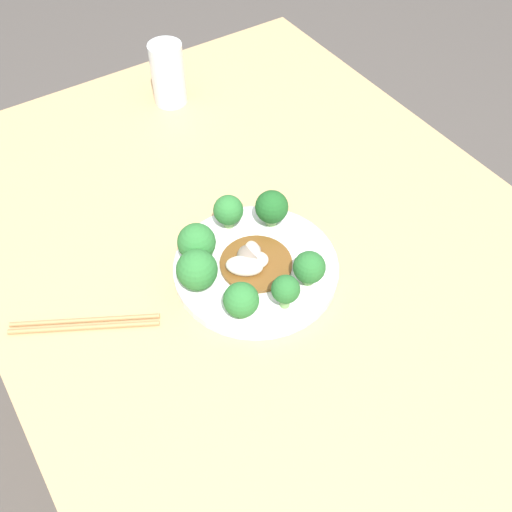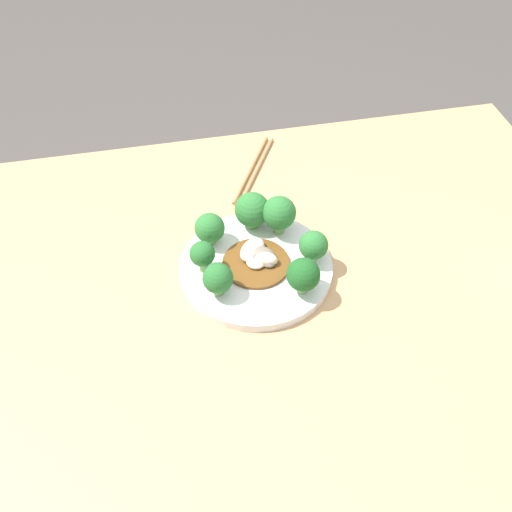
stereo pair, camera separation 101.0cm
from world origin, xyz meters
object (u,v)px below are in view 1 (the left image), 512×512
(broccoli_southwest, at_px, (311,267))
(drinking_glass, at_px, (168,74))
(broccoli_west, at_px, (286,290))
(broccoli_southeast, at_px, (272,207))
(stirfry_center, at_px, (251,261))
(broccoli_north, at_px, (197,270))
(broccoli_northwest, at_px, (241,300))
(chopsticks, at_px, (85,324))
(broccoli_northeast, at_px, (197,243))
(plate, at_px, (256,268))
(broccoli_east, at_px, (228,211))

(broccoli_southwest, xyz_separation_m, drinking_glass, (0.53, -0.05, 0.01))
(broccoli_west, bearing_deg, broccoli_southeast, -27.20)
(stirfry_center, distance_m, drinking_glass, 0.47)
(broccoli_north, relative_size, broccoli_southwest, 1.16)
(broccoli_north, relative_size, broccoli_northwest, 1.15)
(stirfry_center, height_order, chopsticks, stirfry_center)
(broccoli_northeast, height_order, stirfry_center, broccoli_northeast)
(broccoli_northeast, relative_size, chopsticks, 0.36)
(broccoli_southwest, distance_m, chopsticks, 0.33)
(broccoli_north, relative_size, broccoli_northeast, 0.94)
(broccoli_northwest, height_order, stirfry_center, broccoli_northwest)
(broccoli_west, distance_m, chopsticks, 0.29)
(plate, height_order, broccoli_northeast, broccoli_northeast)
(drinking_glass, bearing_deg, broccoli_west, 169.26)
(broccoli_north, distance_m, broccoli_east, 0.13)
(broccoli_north, bearing_deg, broccoli_east, -51.64)
(broccoli_southeast, distance_m, broccoli_east, 0.07)
(broccoli_east, distance_m, chopsticks, 0.27)
(broccoli_southeast, bearing_deg, broccoli_north, 106.32)
(broccoli_southwest, bearing_deg, broccoli_north, 59.91)
(broccoli_northwest, xyz_separation_m, stirfry_center, (0.07, -0.06, -0.02))
(broccoli_northeast, bearing_deg, broccoli_southeast, -87.69)
(broccoli_east, relative_size, broccoli_southwest, 1.01)
(plate, relative_size, broccoli_southwest, 4.35)
(broccoli_east, height_order, broccoli_southwest, same)
(plate, relative_size, chopsticks, 1.29)
(broccoli_east, distance_m, stirfry_center, 0.09)
(plate, xyz_separation_m, broccoli_southwest, (-0.07, -0.05, 0.04))
(broccoli_southeast, relative_size, broccoli_southwest, 1.09)
(plate, distance_m, broccoli_southwest, 0.09)
(broccoli_west, bearing_deg, broccoli_northeast, 24.21)
(broccoli_east, xyz_separation_m, stirfry_center, (-0.09, 0.01, -0.02))
(plate, bearing_deg, broccoli_west, 175.69)
(broccoli_north, xyz_separation_m, broccoli_northwest, (-0.08, -0.03, -0.00))
(broccoli_east, bearing_deg, broccoli_north, 128.36)
(broccoli_northwest, distance_m, chopsticks, 0.23)
(broccoli_north, height_order, broccoli_east, broccoli_north)
(broccoli_north, relative_size, stirfry_center, 0.61)
(broccoli_north, bearing_deg, drinking_glass, -22.85)
(broccoli_northeast, bearing_deg, broccoli_northwest, -178.68)
(broccoli_west, bearing_deg, drinking_glass, -10.74)
(plate, bearing_deg, stirfry_center, 56.30)
(broccoli_northwest, relative_size, drinking_glass, 0.47)
(broccoli_northeast, distance_m, broccoli_west, 0.15)
(broccoli_northeast, xyz_separation_m, broccoli_west, (-0.14, -0.06, -0.01))
(broccoli_east, bearing_deg, stirfry_center, 170.68)
(broccoli_west, xyz_separation_m, drinking_glass, (0.54, -0.10, 0.01))
(broccoli_north, distance_m, broccoli_southeast, 0.16)
(plate, bearing_deg, broccoli_east, -5.32)
(broccoli_northwest, height_order, chopsticks, broccoli_northwest)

